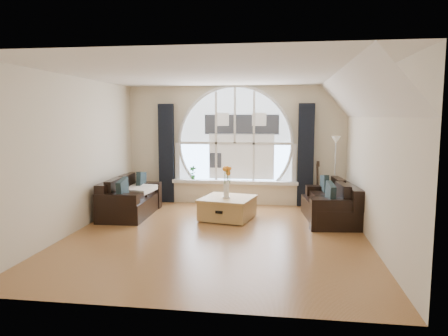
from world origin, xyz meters
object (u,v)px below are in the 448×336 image
vase_flowers (226,178)px  guitar (317,185)px  floor_lamp (335,173)px  potted_plant (193,173)px  sofa_left (130,196)px  coffee_chest (228,207)px  sofa_right (330,200)px

vase_flowers → guitar: 2.26m
floor_lamp → potted_plant: size_ratio=5.03×
sofa_left → vase_flowers: vase_flowers is taller
coffee_chest → potted_plant: size_ratio=3.03×
sofa_right → coffee_chest: bearing=177.2°
sofa_right → coffee_chest: size_ratio=1.72×
sofa_left → guitar: (3.83, 1.17, 0.13)m
sofa_right → potted_plant: 3.28m
sofa_left → coffee_chest: 2.02m
vase_flowers → floor_lamp: size_ratio=0.44×
vase_flowers → floor_lamp: 2.48m
guitar → sofa_right: bearing=-87.8°
sofa_right → coffee_chest: 1.98m
sofa_right → potted_plant: size_ratio=5.21×
sofa_right → floor_lamp: floor_lamp is taller
coffee_chest → floor_lamp: (2.17, 1.10, 0.56)m
vase_flowers → guitar: bearing=35.0°
guitar → vase_flowers: bearing=-150.9°
sofa_left → potted_plant: (1.00, 1.41, 0.31)m
floor_lamp → coffee_chest: bearing=-153.2°
coffee_chest → vase_flowers: bearing=-92.8°
floor_lamp → guitar: 0.46m
vase_flowers → sofa_right: bearing=5.6°
floor_lamp → vase_flowers: bearing=-152.0°
coffee_chest → floor_lamp: bearing=39.1°
vase_flowers → floor_lamp: floor_lamp is taller
sofa_left → floor_lamp: (4.18, 1.05, 0.40)m
potted_plant → guitar: bearing=-4.8°
coffee_chest → floor_lamp: floor_lamp is taller
coffee_chest → floor_lamp: 2.50m
coffee_chest → potted_plant: (-1.01, 1.46, 0.47)m
vase_flowers → potted_plant: bearing=123.1°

